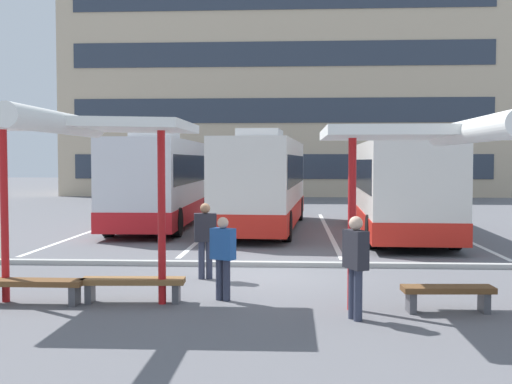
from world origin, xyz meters
name	(u,v)px	position (x,y,z in m)	size (l,w,h in m)	color
ground_plane	(254,276)	(0.00, 0.00, 0.00)	(160.00, 160.00, 0.00)	slate
terminal_building	(283,93)	(0.04, 36.50, 7.87)	(31.88, 11.63, 18.45)	#C6B293
coach_bus_0	(162,182)	(-4.25, 10.50, 1.73)	(2.74, 10.19, 3.70)	silver
coach_bus_1	(264,184)	(-0.21, 9.76, 1.71)	(3.13, 10.68, 3.67)	silver
coach_bus_2	(397,188)	(4.48, 8.23, 1.64)	(3.00, 10.70, 3.52)	silver
lane_stripe_0	(97,229)	(-6.48, 9.38, 0.00)	(0.16, 14.00, 0.01)	white
lane_stripe_1	(211,230)	(-2.16, 9.38, 0.00)	(0.16, 14.00, 0.01)	white
lane_stripe_2	(328,230)	(2.16, 9.38, 0.00)	(0.16, 14.00, 0.01)	white
lane_stripe_3	(447,231)	(6.48, 9.38, 0.00)	(0.16, 14.00, 0.01)	white
waiting_shelter_0	(77,130)	(-2.93, -3.16, 3.13)	(3.89, 4.33, 3.38)	red
bench_0	(31,286)	(-3.83, -3.09, 0.34)	(1.90, 0.43, 0.45)	brown
bench_1	(133,284)	(-2.03, -2.84, 0.34)	(1.89, 0.52, 0.45)	brown
waiting_shelter_1	(453,137)	(3.50, -3.44, 2.98)	(4.24, 4.92, 3.20)	red
bench_2	(448,293)	(3.50, -3.27, 0.33)	(1.57, 0.51, 0.45)	brown
platform_kerb	(257,264)	(0.00, 1.26, 0.06)	(44.00, 0.24, 0.12)	#ADADA8
waiting_passenger_0	(223,253)	(-0.42, -2.56, 0.88)	(0.50, 0.40, 1.55)	#33384C
waiting_passenger_1	(356,260)	(1.88, -3.87, 0.98)	(0.41, 0.53, 1.69)	#33384C
waiting_passenger_2	(205,235)	(-1.04, -0.45, 0.96)	(0.51, 0.30, 1.66)	#33384C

